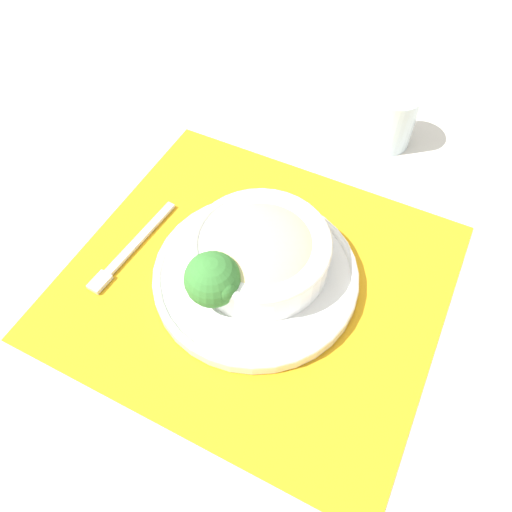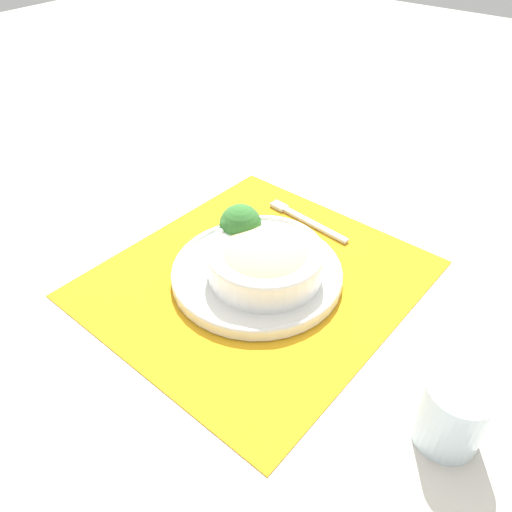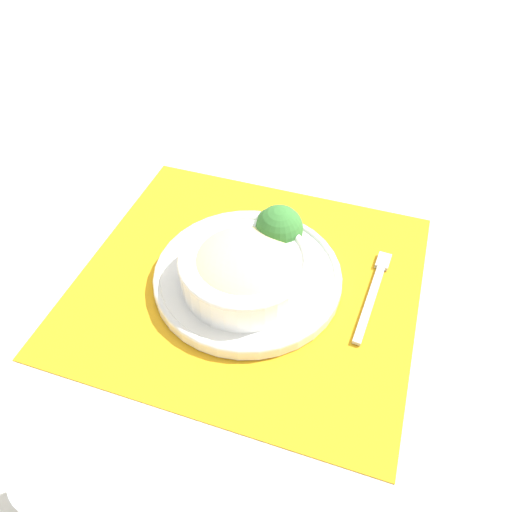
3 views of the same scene
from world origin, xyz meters
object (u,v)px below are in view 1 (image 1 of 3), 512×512
Objects in this scene: bowl at (261,250)px; fork at (126,254)px; broccoli_floret at (213,280)px; water_glass at (390,121)px.

fork is at bearing 16.43° from bowl.
bowl is at bearing -156.90° from fork.
bowl reaches higher than fork.
broccoli_floret is 0.45× the size of fork.
fork is (0.16, -0.02, -0.06)m from broccoli_floret.
bowl is 2.28× the size of broccoli_floret.
water_glass is (-0.12, -0.42, -0.02)m from broccoli_floret.
fork is (0.19, 0.06, -0.05)m from bowl.
broccoli_floret is at bearing 74.05° from water_glass.
water_glass reaches higher than bowl.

